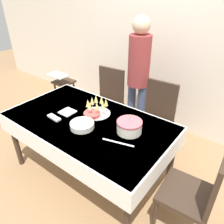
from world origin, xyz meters
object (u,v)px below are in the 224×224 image
dining_chair_far_right (156,116)px  champagne_tray (97,106)px  person_standing (138,70)px  dining_chair_right_end (198,191)px  plate_stack_main (82,125)px  plate_stack_dessert (92,114)px  high_chair (63,86)px  birthday_cake (129,127)px  dining_chair_far_left (108,99)px

dining_chair_far_right → champagne_tray: size_ratio=3.29×
person_standing → champagne_tray: bearing=-90.6°
dining_chair_right_end → plate_stack_main: dining_chair_right_end is taller
champagne_tray → plate_stack_dessert: size_ratio=1.63×
plate_stack_dessert → high_chair: 1.53m
dining_chair_right_end → birthday_cake: (-0.74, 0.08, 0.28)m
dining_chair_far_right → high_chair: size_ratio=1.35×
plate_stack_dessert → birthday_cake: bearing=0.5°
high_chair → dining_chair_far_left: bearing=0.8°
champagne_tray → plate_stack_main: bearing=-78.3°
champagne_tray → person_standing: size_ratio=0.18×
dining_chair_far_right → birthday_cake: dining_chair_far_right is taller
champagne_tray → dining_chair_right_end: bearing=-7.3°
plate_stack_dessert → dining_chair_far_left: bearing=117.2°
dining_chair_right_end → birthday_cake: size_ratio=3.97×
plate_stack_main → person_standing: size_ratio=0.14×
champagne_tray → plate_stack_main: (0.06, -0.29, -0.07)m
dining_chair_far_left → dining_chair_far_right: same height
dining_chair_far_left → plate_stack_main: 1.08m
dining_chair_far_left → dining_chair_far_right: size_ratio=1.00×
plate_stack_main → high_chair: bearing=145.8°
birthday_cake → person_standing: (-0.46, 0.88, 0.20)m
champagne_tray → high_chair: champagne_tray is taller
dining_chair_far_left → high_chair: dining_chair_far_left is taller
dining_chair_far_right → plate_stack_dessert: (-0.40, -0.74, 0.24)m
dining_chair_far_right → person_standing: person_standing is taller
dining_chair_right_end → champagne_tray: 1.25m
dining_chair_far_right → dining_chair_right_end: same height
dining_chair_far_left → champagne_tray: dining_chair_far_left is taller
champagne_tray → plate_stack_main: 0.31m
dining_chair_far_left → person_standing: person_standing is taller
high_chair → birthday_cake: bearing=-21.9°
dining_chair_far_left → birthday_cake: size_ratio=3.97×
birthday_cake → high_chair: bearing=158.1°
dining_chair_far_left → person_standing: bearing=21.2°
birthday_cake → plate_stack_main: size_ratio=1.02×
dining_chair_far_right → plate_stack_dessert: dining_chair_far_right is taller
dining_chair_right_end → person_standing: person_standing is taller
plate_stack_main → plate_stack_dessert: plate_stack_main is taller
dining_chair_far_left → dining_chair_far_right: bearing=0.0°
dining_chair_right_end → birthday_cake: dining_chair_right_end is taller
dining_chair_right_end → person_standing: bearing=140.9°
dining_chair_far_right → plate_stack_main: size_ratio=4.06×
champagne_tray → person_standing: bearing=89.4°
dining_chair_far_right → champagne_tray: dining_chair_far_right is taller
dining_chair_far_left → plate_stack_main: dining_chair_far_left is taller
plate_stack_dessert → dining_chair_far_right: bearing=61.6°
dining_chair_far_left → dining_chair_right_end: same height
birthday_cake → person_standing: person_standing is taller
dining_chair_far_left → person_standing: (0.39, 0.15, 0.48)m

